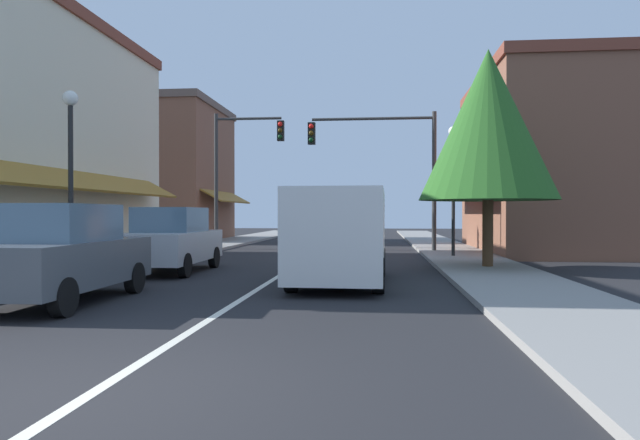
# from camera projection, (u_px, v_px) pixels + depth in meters

# --- Properties ---
(ground_plane) EXTENTS (80.00, 80.00, 0.00)m
(ground_plane) POSITION_uv_depth(u_px,v_px,m) (314.00, 254.00, 22.88)
(ground_plane) COLOR black
(sidewalk_left) EXTENTS (2.60, 56.00, 0.12)m
(sidewalk_left) POSITION_uv_depth(u_px,v_px,m) (181.00, 251.00, 23.43)
(sidewalk_left) COLOR gray
(sidewalk_left) RESTS_ON ground
(sidewalk_right) EXTENTS (2.60, 56.00, 0.12)m
(sidewalk_right) POSITION_uv_depth(u_px,v_px,m) (454.00, 253.00, 22.33)
(sidewalk_right) COLOR gray
(sidewalk_right) RESTS_ON ground
(lane_center_stripe) EXTENTS (0.14, 52.00, 0.01)m
(lane_center_stripe) POSITION_uv_depth(u_px,v_px,m) (314.00, 254.00, 22.88)
(lane_center_stripe) COLOR silver
(lane_center_stripe) RESTS_ON ground
(storefront_right_block) EXTENTS (5.78, 10.20, 7.36)m
(storefront_right_block) POSITION_uv_depth(u_px,v_px,m) (534.00, 164.00, 23.93)
(storefront_right_block) COLOR brown
(storefront_right_block) RESTS_ON ground
(storefront_far_left) EXTENTS (5.80, 8.20, 8.04)m
(storefront_far_left) POSITION_uv_depth(u_px,v_px,m) (180.00, 173.00, 33.70)
(storefront_far_left) COLOR brown
(storefront_far_left) RESTS_ON ground
(parked_car_nearest_left) EXTENTS (1.83, 4.13, 1.77)m
(parked_car_nearest_left) POSITION_uv_depth(u_px,v_px,m) (60.00, 254.00, 10.21)
(parked_car_nearest_left) COLOR #4C5156
(parked_car_nearest_left) RESTS_ON ground
(parked_car_second_left) EXTENTS (1.83, 4.12, 1.77)m
(parked_car_second_left) POSITION_uv_depth(u_px,v_px,m) (172.00, 240.00, 15.67)
(parked_car_second_left) COLOR #B7BABF
(parked_car_second_left) RESTS_ON ground
(van_in_lane) EXTENTS (2.07, 5.21, 2.12)m
(van_in_lane) POSITION_uv_depth(u_px,v_px,m) (341.00, 233.00, 13.11)
(van_in_lane) COLOR silver
(van_in_lane) RESTS_ON ground
(traffic_signal_mast_arm) EXTENTS (5.22, 0.50, 5.75)m
(traffic_signal_mast_arm) POSITION_uv_depth(u_px,v_px,m) (390.00, 157.00, 23.34)
(traffic_signal_mast_arm) COLOR #333333
(traffic_signal_mast_arm) RESTS_ON ground
(traffic_signal_left_corner) EXTENTS (3.25, 0.50, 6.15)m
(traffic_signal_left_corner) POSITION_uv_depth(u_px,v_px,m) (237.00, 160.00, 25.90)
(traffic_signal_left_corner) COLOR #333333
(traffic_signal_left_corner) RESTS_ON ground
(street_lamp_left_near) EXTENTS (0.36, 0.36, 4.56)m
(street_lamp_left_near) POSITION_uv_depth(u_px,v_px,m) (71.00, 152.00, 13.77)
(street_lamp_left_near) COLOR black
(street_lamp_left_near) RESTS_ON ground
(street_lamp_right_mid) EXTENTS (0.36, 0.36, 4.69)m
(street_lamp_right_mid) POSITION_uv_depth(u_px,v_px,m) (453.00, 169.00, 20.19)
(street_lamp_right_mid) COLOR black
(street_lamp_right_mid) RESTS_ON ground
(tree_right_near) EXTENTS (3.87, 3.87, 6.24)m
(tree_right_near) POSITION_uv_depth(u_px,v_px,m) (488.00, 125.00, 16.14)
(tree_right_near) COLOR #4C331E
(tree_right_near) RESTS_ON ground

